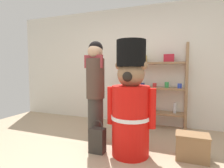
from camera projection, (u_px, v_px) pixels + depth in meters
back_wall at (139, 66)px, 4.14m from camera, size 6.40×0.12×2.60m
merchandise_shelf at (154, 85)px, 3.83m from camera, size 1.29×0.35×1.72m
teddy_bear_guard at (131, 104)px, 2.57m from camera, size 0.70×0.55×1.62m
person_shopper at (95, 89)px, 2.89m from camera, size 0.30×0.29×1.65m
shopping_bag at (97, 140)px, 2.67m from camera, size 0.22×0.15×0.49m
display_crate at (192, 147)px, 2.47m from camera, size 0.43×0.29×0.35m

